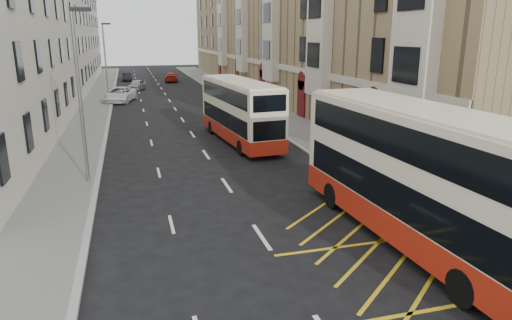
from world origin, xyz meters
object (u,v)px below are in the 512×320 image
object	(u,v)px
double_decker_front	(419,176)
car_dark	(127,77)
street_lamp_near	(80,88)
pedestrian_mid	(443,190)
double_decker_rear	(240,111)
white_van	(119,95)
street_lamp_far	(106,57)
pedestrian_far	(445,202)
car_silver	(137,85)
car_red	(171,77)

from	to	relation	value
double_decker_front	car_dark	size ratio (longest dim) A/B	3.05
street_lamp_near	pedestrian_mid	xyz separation A→B (m)	(13.79, -7.97, -3.58)
double_decker_rear	white_van	xyz separation A→B (m)	(-7.95, 21.72, -1.31)
street_lamp_far	white_van	xyz separation A→B (m)	(1.15, -1.62, -3.86)
white_van	street_lamp_near	bearing A→B (deg)	-77.26
white_van	pedestrian_far	bearing A→B (deg)	-56.88
street_lamp_far	pedestrian_far	xyz separation A→B (m)	(13.28, -38.82, -3.69)
double_decker_front	double_decker_rear	bearing A→B (deg)	95.52
car_silver	pedestrian_mid	bearing A→B (deg)	-58.44
white_van	car_red	bearing A→B (deg)	85.08
pedestrian_mid	pedestrian_far	xyz separation A→B (m)	(-0.51, -0.85, -0.11)
street_lamp_far	car_red	bearing A→B (deg)	65.44
double_decker_front	pedestrian_far	world-z (taller)	double_decker_front
white_van	car_red	xyz separation A→B (m)	(7.36, 20.23, -0.09)
street_lamp_near	car_red	bearing A→B (deg)	80.08
double_decker_rear	pedestrian_mid	size ratio (longest dim) A/B	5.79
street_lamp_far	street_lamp_near	bearing A→B (deg)	-90.00
white_van	street_lamp_far	bearing A→B (deg)	140.50
street_lamp_near	pedestrian_far	xyz separation A→B (m)	(13.28, -8.82, -3.69)
pedestrian_mid	car_silver	bearing A→B (deg)	98.30
double_decker_front	car_silver	xyz separation A→B (m)	(-8.19, 48.34, -1.71)
double_decker_rear	car_dark	bearing A→B (deg)	93.59
pedestrian_far	car_red	xyz separation A→B (m)	(-4.78, 57.44, -0.26)
car_silver	car_dark	size ratio (longest dim) A/B	1.03
pedestrian_mid	car_silver	size ratio (longest dim) A/B	0.45
car_red	white_van	bearing A→B (deg)	75.54
pedestrian_mid	car_dark	xyz separation A→B (m)	(-11.83, 59.75, -0.41)
street_lamp_far	pedestrian_mid	bearing A→B (deg)	-70.04
car_dark	car_red	xyz separation A→B (m)	(6.54, -3.16, 0.05)
street_lamp_near	white_van	bearing A→B (deg)	87.68
double_decker_front	pedestrian_far	distance (m)	2.58
car_silver	car_red	size ratio (longest dim) A/B	0.84
street_lamp_near	car_red	world-z (taller)	street_lamp_near
street_lamp_near	car_silver	distance (m)	38.93
street_lamp_far	white_van	size ratio (longest dim) A/B	1.43
car_silver	double_decker_front	bearing A→B (deg)	-61.69
pedestrian_mid	car_silver	xyz separation A→B (m)	(-10.63, 46.58, -0.37)
double_decker_front	car_silver	size ratio (longest dim) A/B	2.97
white_van	double_decker_rear	bearing A→B (deg)	-54.83
double_decker_front	double_decker_rear	distance (m)	16.55
street_lamp_far	white_van	distance (m)	4.34
street_lamp_near	pedestrian_mid	bearing A→B (deg)	-30.03
street_lamp_far	double_decker_rear	bearing A→B (deg)	-68.69
street_lamp_near	car_silver	xyz separation A→B (m)	(3.16, 38.60, -3.96)
street_lamp_near	car_silver	size ratio (longest dim) A/B	2.00
double_decker_front	pedestrian_mid	distance (m)	3.30
double_decker_front	car_dark	world-z (taller)	double_decker_front
street_lamp_far	pedestrian_mid	xyz separation A→B (m)	(13.79, -37.97, -3.58)
pedestrian_mid	pedestrian_far	size ratio (longest dim) A/B	1.13
street_lamp_far	double_decker_front	world-z (taller)	street_lamp_far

